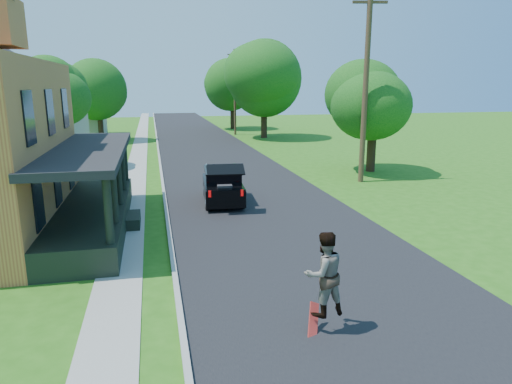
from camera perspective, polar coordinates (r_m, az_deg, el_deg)
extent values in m
plane|color=#265D12|center=(13.57, 7.67, -10.09)|extent=(140.00, 140.00, 0.00)
cube|color=black|center=(32.40, -4.71, 3.69)|extent=(8.00, 120.00, 0.02)
cube|color=#979792|center=(32.09, -11.90, 3.35)|extent=(0.15, 120.00, 0.12)
cube|color=gray|center=(32.11, -14.66, 3.21)|extent=(1.30, 120.00, 0.03)
cube|color=gray|center=(19.10, -27.57, -4.56)|extent=(6.50, 1.20, 0.03)
cube|color=black|center=(18.45, -19.59, -2.94)|extent=(2.40, 10.00, 0.90)
cube|color=black|center=(17.95, -20.22, 4.91)|extent=(2.60, 10.30, 0.25)
cube|color=#9C968A|center=(36.87, -27.18, 7.36)|extent=(8.00, 8.00, 5.00)
pyramid|color=black|center=(36.81, -27.97, 14.63)|extent=(12.78, 12.78, 2.20)
cube|color=#9C968A|center=(52.50, -23.00, 9.09)|extent=(8.00, 8.00, 5.00)
pyramid|color=black|center=(52.46, -23.47, 14.20)|extent=(12.78, 12.78, 2.20)
cube|color=black|center=(21.32, -4.20, 0.34)|extent=(2.03, 4.19, 0.79)
cube|color=black|center=(21.33, -4.26, 2.07)|extent=(1.77, 2.64, 0.51)
cube|color=black|center=(21.28, -4.27, 2.80)|extent=(1.81, 2.72, 0.07)
cube|color=black|center=(19.12, -3.83, 2.81)|extent=(1.64, 0.97, 0.35)
cube|color=#333338|center=(20.07, -3.96, 0.35)|extent=(0.69, 0.60, 0.42)
cube|color=silver|center=(21.23, -6.12, 2.97)|extent=(0.23, 2.24, 0.06)
cube|color=silver|center=(21.32, -2.44, 3.08)|extent=(0.23, 2.24, 0.06)
cube|color=#990505|center=(19.26, -5.80, -0.24)|extent=(0.12, 0.06, 0.28)
cube|color=#990505|center=(19.37, -1.76, -0.11)|extent=(0.12, 0.06, 0.28)
cylinder|color=black|center=(22.66, -6.32, 0.32)|extent=(0.27, 0.64, 0.63)
cylinder|color=black|center=(22.75, -2.57, 0.44)|extent=(0.27, 0.64, 0.63)
cylinder|color=black|center=(20.05, -6.03, -1.37)|extent=(0.27, 0.64, 0.63)
cylinder|color=black|center=(20.16, -1.80, -1.23)|extent=(0.27, 0.64, 0.63)
imported|color=black|center=(10.13, 8.49, -10.08)|extent=(1.03, 0.87, 1.90)
cube|color=maroon|center=(10.56, 7.18, -15.72)|extent=(0.45, 0.57, 0.72)
cylinder|color=black|center=(32.03, -23.66, 5.25)|extent=(0.65, 0.65, 3.03)
sphere|color=#2C7820|center=(31.81, -24.17, 10.65)|extent=(5.64, 5.64, 4.54)
sphere|color=#2C7820|center=(31.56, -23.61, 12.53)|extent=(4.89, 4.89, 3.94)
sphere|color=#2C7820|center=(32.13, -25.17, 11.48)|extent=(5.01, 5.01, 4.04)
cylinder|color=black|center=(46.83, -18.84, 7.83)|extent=(0.59, 0.59, 3.03)
sphere|color=#2C7820|center=(46.67, -19.15, 11.92)|extent=(6.54, 6.54, 5.50)
sphere|color=#2C7820|center=(46.31, -18.95, 13.45)|extent=(5.66, 5.66, 4.77)
sphere|color=#2C7820|center=(47.15, -19.60, 12.64)|extent=(5.81, 5.81, 4.89)
cylinder|color=black|center=(29.75, 14.22, 5.09)|extent=(0.70, 0.70, 2.69)
sphere|color=#2C7820|center=(29.50, 14.54, 10.81)|extent=(6.17, 6.17, 4.88)
sphere|color=#2C7820|center=(29.56, 15.64, 12.86)|extent=(5.35, 5.35, 4.23)
sphere|color=#2C7820|center=(29.42, 13.36, 11.93)|extent=(5.48, 5.48, 4.34)
cylinder|color=black|center=(47.68, 1.01, 9.23)|extent=(0.64, 0.64, 4.05)
sphere|color=#2C7820|center=(47.58, 1.03, 14.46)|extent=(7.07, 7.07, 6.96)
sphere|color=#2C7820|center=(47.43, 1.70, 16.33)|extent=(6.13, 6.13, 6.03)
sphere|color=#2C7820|center=(47.90, 0.21, 15.38)|extent=(6.28, 6.28, 6.19)
cylinder|color=black|center=(57.56, -2.94, 9.49)|extent=(0.71, 0.71, 3.23)
sphere|color=#2C7820|center=(57.44, -2.98, 13.00)|extent=(7.01, 7.01, 5.71)
sphere|color=#2C7820|center=(57.35, -2.47, 14.27)|extent=(6.08, 6.08, 4.95)
sphere|color=#2C7820|center=(57.60, -3.64, 13.62)|extent=(6.23, 6.23, 5.07)
cylinder|color=#41301E|center=(26.02, 13.52, 12.37)|extent=(0.35, 0.35, 10.24)
cube|color=#41301E|center=(26.35, 14.08, 22.04)|extent=(1.82, 0.51, 0.14)
cylinder|color=#41301E|center=(50.60, -2.66, 12.30)|extent=(0.30, 0.30, 9.09)
cube|color=#41301E|center=(50.70, -2.71, 16.80)|extent=(1.49, 0.52, 0.11)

